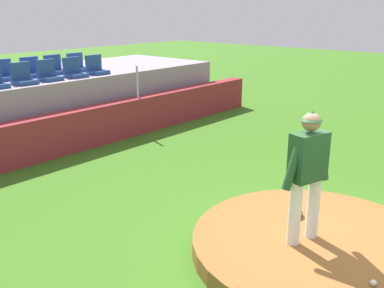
{
  "coord_description": "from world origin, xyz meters",
  "views": [
    {
      "loc": [
        -5.22,
        -2.22,
        3.27
      ],
      "look_at": [
        0.0,
        2.27,
        1.15
      ],
      "focal_mm": 41.28,
      "sensor_mm": 36.0,
      "label": 1
    }
  ],
  "objects_px": {
    "fielding_glove": "(296,212)",
    "baseball": "(373,283)",
    "stadium_chair_5": "(74,71)",
    "stadium_chair_11": "(32,71)",
    "stadium_chair_13": "(77,66)",
    "stadium_chair_6": "(96,68)",
    "pitcher": "(308,167)",
    "stadium_chair_4": "(49,74)",
    "stadium_chair_10": "(4,74)",
    "stadium_chair_12": "(55,68)",
    "stadium_chair_3": "(23,77)"
  },
  "relations": [
    {
      "from": "fielding_glove",
      "to": "baseball",
      "type": "bearing_deg",
      "value": -156.88
    },
    {
      "from": "stadium_chair_5",
      "to": "stadium_chair_11",
      "type": "distance_m",
      "value": 1.11
    },
    {
      "from": "stadium_chair_11",
      "to": "stadium_chair_13",
      "type": "relative_size",
      "value": 1.0
    },
    {
      "from": "stadium_chair_5",
      "to": "stadium_chair_6",
      "type": "distance_m",
      "value": 0.72
    },
    {
      "from": "pitcher",
      "to": "stadium_chair_11",
      "type": "distance_m",
      "value": 8.25
    },
    {
      "from": "stadium_chair_13",
      "to": "stadium_chair_4",
      "type": "bearing_deg",
      "value": 30.53
    },
    {
      "from": "stadium_chair_4",
      "to": "stadium_chair_5",
      "type": "bearing_deg",
      "value": 177.49
    },
    {
      "from": "stadium_chair_6",
      "to": "stadium_chair_13",
      "type": "height_order",
      "value": "same"
    },
    {
      "from": "stadium_chair_11",
      "to": "stadium_chair_13",
      "type": "distance_m",
      "value": 1.39
    },
    {
      "from": "stadium_chair_10",
      "to": "stadium_chair_12",
      "type": "bearing_deg",
      "value": -179.63
    },
    {
      "from": "pitcher",
      "to": "stadium_chair_10",
      "type": "xyz_separation_m",
      "value": [
        0.16,
        8.2,
        0.44
      ]
    },
    {
      "from": "stadium_chair_4",
      "to": "stadium_chair_10",
      "type": "xyz_separation_m",
      "value": [
        -0.68,
        0.87,
        0.0
      ]
    },
    {
      "from": "stadium_chair_12",
      "to": "baseball",
      "type": "bearing_deg",
      "value": 77.83
    },
    {
      "from": "stadium_chair_5",
      "to": "stadium_chair_12",
      "type": "bearing_deg",
      "value": -91.76
    },
    {
      "from": "pitcher",
      "to": "stadium_chair_12",
      "type": "height_order",
      "value": "stadium_chair_12"
    },
    {
      "from": "stadium_chair_3",
      "to": "stadium_chair_10",
      "type": "height_order",
      "value": "same"
    },
    {
      "from": "stadium_chair_11",
      "to": "baseball",
      "type": "bearing_deg",
      "value": 81.91
    },
    {
      "from": "pitcher",
      "to": "stadium_chair_6",
      "type": "distance_m",
      "value": 7.7
    },
    {
      "from": "stadium_chair_10",
      "to": "stadium_chair_11",
      "type": "bearing_deg",
      "value": 179.07
    },
    {
      "from": "stadium_chair_10",
      "to": "stadium_chair_11",
      "type": "relative_size",
      "value": 1.0
    },
    {
      "from": "stadium_chair_4",
      "to": "stadium_chair_10",
      "type": "distance_m",
      "value": 1.11
    },
    {
      "from": "stadium_chair_11",
      "to": "stadium_chair_13",
      "type": "xyz_separation_m",
      "value": [
        1.39,
        -0.01,
        0.0
      ]
    },
    {
      "from": "stadium_chair_6",
      "to": "stadium_chair_12",
      "type": "distance_m",
      "value": 1.12
    },
    {
      "from": "pitcher",
      "to": "stadium_chair_3",
      "type": "bearing_deg",
      "value": 104.97
    },
    {
      "from": "stadium_chair_4",
      "to": "stadium_chair_10",
      "type": "relative_size",
      "value": 1.0
    },
    {
      "from": "stadium_chair_3",
      "to": "stadium_chair_13",
      "type": "distance_m",
      "value": 2.32
    },
    {
      "from": "fielding_glove",
      "to": "stadium_chair_5",
      "type": "height_order",
      "value": "stadium_chair_5"
    },
    {
      "from": "fielding_glove",
      "to": "stadium_chair_5",
      "type": "relative_size",
      "value": 0.6
    },
    {
      "from": "stadium_chair_5",
      "to": "stadium_chair_11",
      "type": "xyz_separation_m",
      "value": [
        -0.66,
        0.89,
        0.0
      ]
    },
    {
      "from": "pitcher",
      "to": "baseball",
      "type": "xyz_separation_m",
      "value": [
        -0.43,
        -1.11,
        -1.01
      ]
    },
    {
      "from": "pitcher",
      "to": "stadium_chair_13",
      "type": "distance_m",
      "value": 8.51
    },
    {
      "from": "fielding_glove",
      "to": "stadium_chair_10",
      "type": "xyz_separation_m",
      "value": [
        -0.44,
        7.8,
        1.43
      ]
    },
    {
      "from": "stadium_chair_12",
      "to": "stadium_chair_13",
      "type": "relative_size",
      "value": 1.0
    },
    {
      "from": "stadium_chair_5",
      "to": "stadium_chair_12",
      "type": "xyz_separation_m",
      "value": [
        0.03,
        0.91,
        0.0
      ]
    },
    {
      "from": "stadium_chair_3",
      "to": "stadium_chair_13",
      "type": "relative_size",
      "value": 1.0
    },
    {
      "from": "stadium_chair_4",
      "to": "stadium_chair_12",
      "type": "bearing_deg",
      "value": -130.25
    },
    {
      "from": "baseball",
      "to": "stadium_chair_13",
      "type": "distance_m",
      "value": 9.79
    },
    {
      "from": "baseball",
      "to": "stadium_chair_6",
      "type": "height_order",
      "value": "stadium_chair_6"
    },
    {
      "from": "stadium_chair_3",
      "to": "stadium_chair_6",
      "type": "bearing_deg",
      "value": -178.89
    },
    {
      "from": "baseball",
      "to": "stadium_chair_3",
      "type": "distance_m",
      "value": 8.55
    },
    {
      "from": "fielding_glove",
      "to": "stadium_chair_3",
      "type": "distance_m",
      "value": 7.05
    },
    {
      "from": "fielding_glove",
      "to": "stadium_chair_6",
      "type": "height_order",
      "value": "stadium_chair_6"
    },
    {
      "from": "pitcher",
      "to": "stadium_chair_3",
      "type": "relative_size",
      "value": 3.62
    },
    {
      "from": "pitcher",
      "to": "baseball",
      "type": "height_order",
      "value": "pitcher"
    },
    {
      "from": "baseball",
      "to": "pitcher",
      "type": "bearing_deg",
      "value": 69.05
    },
    {
      "from": "pitcher",
      "to": "stadium_chair_5",
      "type": "distance_m",
      "value": 7.48
    },
    {
      "from": "stadium_chair_4",
      "to": "stadium_chair_6",
      "type": "xyz_separation_m",
      "value": [
        1.44,
        0.01,
        0.0
      ]
    },
    {
      "from": "pitcher",
      "to": "stadium_chair_4",
      "type": "relative_size",
      "value": 3.62
    },
    {
      "from": "stadium_chair_6",
      "to": "stadium_chair_12",
      "type": "height_order",
      "value": "same"
    },
    {
      "from": "stadium_chair_5",
      "to": "fielding_glove",
      "type": "bearing_deg",
      "value": 82.08
    }
  ]
}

